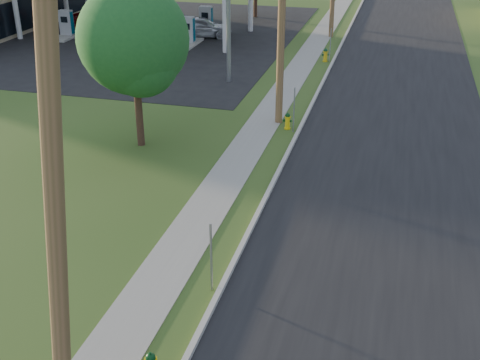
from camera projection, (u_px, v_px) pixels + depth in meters
The scene contains 18 objects.
road at pixel (387, 208), 19.89m from camera, with size 8.00×120.00×0.02m, color black.
curb at pixel (269, 192), 20.79m from camera, with size 0.15×120.00×0.15m, color #A8A49A.
sidewalk at pixel (220, 187), 21.22m from camera, with size 1.50×120.00×0.03m, color gray.
forecourt at pixel (113, 33), 43.76m from camera, with size 26.00×28.00×0.02m, color black.
utility_pole_near at pixel (55, 223), 9.42m from camera, with size 1.40×0.32×9.48m.
utility_pole_mid at pixel (282, 10), 24.99m from camera, with size 1.40×0.32×9.80m.
sign_post_near at pixel (211, 258), 15.40m from camera, with size 0.05×0.04×2.00m, color gray.
sign_post_mid at pixel (294, 110), 25.66m from camera, with size 0.05×0.04×2.00m, color gray.
sign_post_far at pixel (330, 45), 36.26m from camera, with size 0.05×0.04×2.00m, color gray.
fuel_pump_nw at pixel (67, 27), 42.29m from camera, with size 1.20×3.20×1.90m.
fuel_pump_ne at pixel (188, 34), 40.20m from camera, with size 1.20×3.20×1.90m.
fuel_pump_sw at pixel (94, 17), 45.77m from camera, with size 1.20×3.20×1.90m.
fuel_pump_se at pixel (206, 23), 43.68m from camera, with size 1.20×3.20×1.90m.
tree_verge at pixel (135, 44), 22.88m from camera, with size 4.30×4.30×6.51m.
hydrant_mid at pixel (288, 121), 26.27m from camera, with size 0.38×0.34×0.75m.
hydrant_far at pixel (325, 55), 36.51m from camera, with size 0.43×0.39×0.83m.
car_red at pixel (95, 21), 44.34m from camera, with size 2.30×4.99×1.39m, color #660406.
car_silver at pixel (202, 27), 42.38m from camera, with size 1.70×4.24×1.44m, color silver.
Camera 1 is at (4.32, -8.15, 9.53)m, focal length 45.00 mm.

